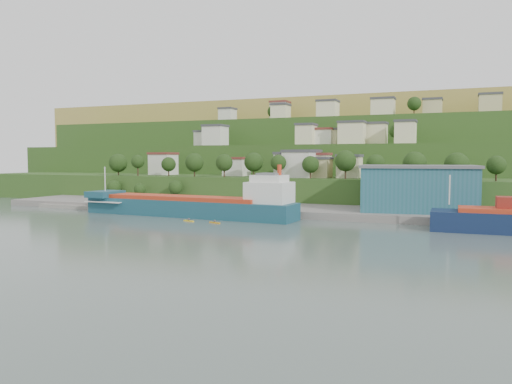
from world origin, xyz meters
The scene contains 10 objects.
ground centered at (0.00, 0.00, 0.00)m, with size 500.00×500.00×0.00m, color #44534F.
quay centered at (20.00, 28.00, 0.00)m, with size 220.00×26.00×4.00m, color slate.
pebble_beach centered at (-55.00, 22.00, 0.00)m, with size 40.00×18.00×2.40m, color slate.
hillside centered at (0.00, 168.69, 0.08)m, with size 360.00×210.87×96.00m.
cargo_ship_near centered at (-13.19, 9.83, 2.70)m, with size 66.20×14.04×16.89m.
warehouse centered at (46.57, 29.50, 8.43)m, with size 32.97×22.42×12.80m.
caravan centered at (-47.49, 22.61, 2.69)m, with size 6.37×2.65×2.97m, color silver.
dinghy centered at (-40.63, 16.31, 1.65)m, with size 4.46×1.67×0.89m, color silver.
kayak_orange centered at (-0.98, -1.13, 0.26)m, with size 3.52×1.76×0.88m.
kayak_yellow centered at (-9.02, -0.44, 0.26)m, with size 3.51×1.69×0.87m.
Camera 1 is at (56.98, -115.31, 16.77)m, focal length 35.00 mm.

